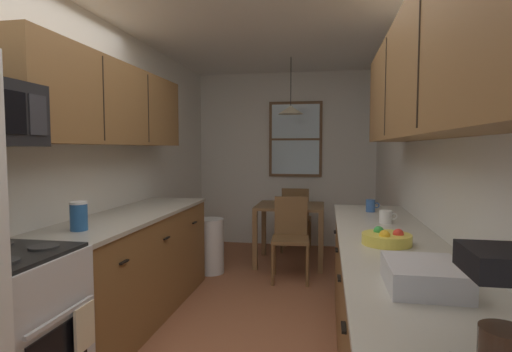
{
  "coord_description": "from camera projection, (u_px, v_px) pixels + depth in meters",
  "views": [
    {
      "loc": [
        0.61,
        -2.28,
        1.44
      ],
      "look_at": [
        -0.06,
        1.49,
        1.18
      ],
      "focal_mm": 27.94,
      "sensor_mm": 36.0,
      "label": 1
    }
  ],
  "objects": [
    {
      "name": "dining_chair_near",
      "position": [
        291.0,
        234.0,
        4.39
      ],
      "size": [
        0.43,
        0.43,
        0.9
      ],
      "color": "brown",
      "rests_on": "ground"
    },
    {
      "name": "ceiling_slab",
      "position": [
        253.0,
        8.0,
        3.25
      ],
      "size": [
        4.4,
        9.0,
        0.08
      ],
      "primitive_type": "cube",
      "color": "white"
    },
    {
      "name": "dish_towel",
      "position": [
        84.0,
        327.0,
        2.1
      ],
      "size": [
        0.02,
        0.16,
        0.24
      ],
      "primitive_type": "cube",
      "color": "beige"
    },
    {
      "name": "pendant_light",
      "position": [
        291.0,
        110.0,
        4.87
      ],
      "size": [
        0.31,
        0.31,
        0.69
      ],
      "color": "black"
    },
    {
      "name": "mug_by_coffeemaker",
      "position": [
        371.0,
        206.0,
        3.4
      ],
      "size": [
        0.11,
        0.08,
        0.11
      ],
      "color": "#335999",
      "rests_on": "counter_right"
    },
    {
      "name": "storage_canister",
      "position": [
        79.0,
        216.0,
        2.63
      ],
      "size": [
        0.11,
        0.11,
        0.19
      ],
      "color": "#265999",
      "rests_on": "counter_left"
    },
    {
      "name": "ground_plane",
      "position": [
        253.0,
        316.0,
        3.43
      ],
      "size": [
        12.0,
        12.0,
        0.0
      ],
      "primitive_type": "plane",
      "color": "#995B3D"
    },
    {
      "name": "upper_cabinets_left",
      "position": [
        110.0,
        104.0,
        3.25
      ],
      "size": [
        0.33,
        2.21,
        0.66
      ],
      "color": "brown"
    },
    {
      "name": "back_window",
      "position": [
        295.0,
        139.0,
        5.82
      ],
      "size": [
        0.77,
        0.05,
        1.1
      ],
      "color": "brown"
    },
    {
      "name": "wall_right",
      "position": [
        423.0,
        170.0,
        3.1
      ],
      "size": [
        0.1,
        9.0,
        2.55
      ],
      "primitive_type": "cube",
      "color": "white",
      "rests_on": "ground"
    },
    {
      "name": "counter_left",
      "position": [
        132.0,
        266.0,
        3.36
      ],
      "size": [
        0.64,
        2.13,
        0.9
      ],
      "color": "brown",
      "rests_on": "ground"
    },
    {
      "name": "dining_table",
      "position": [
        290.0,
        215.0,
        4.96
      ],
      "size": [
        0.83,
        0.73,
        0.74
      ],
      "color": "brown",
      "rests_on": "ground"
    },
    {
      "name": "trash_bin",
      "position": [
        211.0,
        246.0,
        4.6
      ],
      "size": [
        0.3,
        0.3,
        0.63
      ],
      "primitive_type": "cylinder",
      "color": "white",
      "rests_on": "ground"
    },
    {
      "name": "mug_spare",
      "position": [
        386.0,
        217.0,
        2.88
      ],
      "size": [
        0.13,
        0.09,
        0.09
      ],
      "color": "white",
      "rests_on": "counter_right"
    },
    {
      "name": "counter_right",
      "position": [
        395.0,
        324.0,
        2.24
      ],
      "size": [
        0.64,
        3.23,
        0.9
      ],
      "color": "brown",
      "rests_on": "ground"
    },
    {
      "name": "wall_back",
      "position": [
        286.0,
        160.0,
        5.94
      ],
      "size": [
        4.4,
        0.1,
        2.55
      ],
      "primitive_type": "cube",
      "color": "white",
      "rests_on": "ground"
    },
    {
      "name": "stove_range",
      "position": [
        3.0,
        341.0,
        2.01
      ],
      "size": [
        0.66,
        0.62,
        1.1
      ],
      "color": "silver",
      "rests_on": "ground"
    },
    {
      "name": "dish_rack",
      "position": [
        424.0,
        276.0,
        1.54
      ],
      "size": [
        0.28,
        0.34,
        0.1
      ],
      "primitive_type": "cube",
      "color": "silver",
      "rests_on": "counter_right"
    },
    {
      "name": "wall_left",
      "position": [
        106.0,
        167.0,
        3.58
      ],
      "size": [
        0.1,
        9.0,
        2.55
      ],
      "primitive_type": "cube",
      "color": "white",
      "rests_on": "ground"
    },
    {
      "name": "upper_cabinets_right",
      "position": [
        431.0,
        72.0,
        2.07
      ],
      "size": [
        0.33,
        2.91,
        0.68
      ],
      "color": "brown"
    },
    {
      "name": "fruit_bowl",
      "position": [
        387.0,
        238.0,
        2.25
      ],
      "size": [
        0.28,
        0.28,
        0.09
      ],
      "color": "#E5D14C",
      "rests_on": "counter_right"
    },
    {
      "name": "dining_chair_far",
      "position": [
        296.0,
        216.0,
        5.52
      ],
      "size": [
        0.4,
        0.4,
        0.9
      ],
      "color": "brown",
      "rests_on": "ground"
    }
  ]
}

